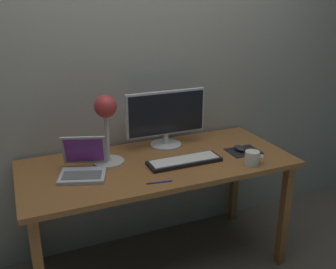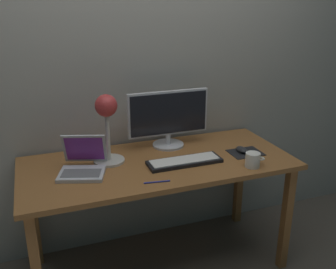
{
  "view_description": "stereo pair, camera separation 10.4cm",
  "coord_description": "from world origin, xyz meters",
  "px_view_note": "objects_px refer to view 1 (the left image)",
  "views": [
    {
      "loc": [
        -0.75,
        -1.92,
        1.65
      ],
      "look_at": [
        0.04,
        -0.05,
        0.92
      ],
      "focal_mm": 40.6,
      "sensor_mm": 36.0,
      "label": 1
    },
    {
      "loc": [
        -0.66,
        -1.96,
        1.65
      ],
      "look_at": [
        0.04,
        -0.05,
        0.92
      ],
      "focal_mm": 40.6,
      "sensor_mm": 36.0,
      "label": 2
    }
  ],
  "objects_px": {
    "keyboard_main": "(184,161)",
    "mouse": "(240,148)",
    "coffee_mug": "(252,158)",
    "monitor": "(166,117)",
    "laptop": "(83,163)",
    "pen": "(159,182)",
    "desk_lamp": "(106,119)"
  },
  "relations": [
    {
      "from": "laptop",
      "to": "mouse",
      "type": "xyz_separation_m",
      "value": [
        0.97,
        -0.07,
        -0.04
      ]
    },
    {
      "from": "laptop",
      "to": "mouse",
      "type": "height_order",
      "value": "laptop"
    },
    {
      "from": "keyboard_main",
      "to": "coffee_mug",
      "type": "distance_m",
      "value": 0.39
    },
    {
      "from": "laptop",
      "to": "mouse",
      "type": "relative_size",
      "value": 3.32
    },
    {
      "from": "desk_lamp",
      "to": "mouse",
      "type": "xyz_separation_m",
      "value": [
        0.81,
        -0.14,
        -0.25
      ]
    },
    {
      "from": "keyboard_main",
      "to": "laptop",
      "type": "distance_m",
      "value": 0.58
    },
    {
      "from": "monitor",
      "to": "pen",
      "type": "distance_m",
      "value": 0.56
    },
    {
      "from": "monitor",
      "to": "mouse",
      "type": "height_order",
      "value": "monitor"
    },
    {
      "from": "mouse",
      "to": "coffee_mug",
      "type": "height_order",
      "value": "coffee_mug"
    },
    {
      "from": "desk_lamp",
      "to": "mouse",
      "type": "relative_size",
      "value": 4.25
    },
    {
      "from": "mouse",
      "to": "pen",
      "type": "distance_m",
      "value": 0.66
    },
    {
      "from": "laptop",
      "to": "coffee_mug",
      "type": "bearing_deg",
      "value": -16.7
    },
    {
      "from": "desk_lamp",
      "to": "pen",
      "type": "height_order",
      "value": "desk_lamp"
    },
    {
      "from": "monitor",
      "to": "laptop",
      "type": "bearing_deg",
      "value": -161.15
    },
    {
      "from": "desk_lamp",
      "to": "pen",
      "type": "relative_size",
      "value": 2.91
    },
    {
      "from": "coffee_mug",
      "to": "pen",
      "type": "relative_size",
      "value": 0.85
    },
    {
      "from": "monitor",
      "to": "mouse",
      "type": "distance_m",
      "value": 0.51
    },
    {
      "from": "monitor",
      "to": "desk_lamp",
      "type": "relative_size",
      "value": 1.3
    },
    {
      "from": "keyboard_main",
      "to": "pen",
      "type": "bearing_deg",
      "value": -142.03
    },
    {
      "from": "desk_lamp",
      "to": "pen",
      "type": "bearing_deg",
      "value": -62.97
    },
    {
      "from": "keyboard_main",
      "to": "monitor",
      "type": "bearing_deg",
      "value": 88.83
    },
    {
      "from": "monitor",
      "to": "coffee_mug",
      "type": "relative_size",
      "value": 4.45
    },
    {
      "from": "mouse",
      "to": "coffee_mug",
      "type": "xyz_separation_m",
      "value": [
        -0.05,
        -0.21,
        0.02
      ]
    },
    {
      "from": "laptop",
      "to": "keyboard_main",
      "type": "bearing_deg",
      "value": -9.67
    },
    {
      "from": "keyboard_main",
      "to": "pen",
      "type": "xyz_separation_m",
      "value": [
        -0.23,
        -0.18,
        -0.01
      ]
    },
    {
      "from": "keyboard_main",
      "to": "desk_lamp",
      "type": "distance_m",
      "value": 0.52
    },
    {
      "from": "monitor",
      "to": "mouse",
      "type": "bearing_deg",
      "value": -34.13
    },
    {
      "from": "keyboard_main",
      "to": "mouse",
      "type": "xyz_separation_m",
      "value": [
        0.4,
        0.03,
        0.01
      ]
    },
    {
      "from": "laptop",
      "to": "pen",
      "type": "distance_m",
      "value": 0.44
    },
    {
      "from": "keyboard_main",
      "to": "laptop",
      "type": "relative_size",
      "value": 1.38
    },
    {
      "from": "mouse",
      "to": "pen",
      "type": "bearing_deg",
      "value": -161.69
    },
    {
      "from": "mouse",
      "to": "keyboard_main",
      "type": "bearing_deg",
      "value": -175.96
    }
  ]
}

